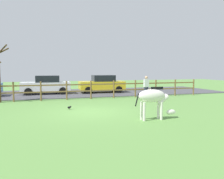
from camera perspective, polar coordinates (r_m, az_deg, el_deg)
ground_plane at (r=12.01m, az=-5.30°, el=-5.41°), size 60.00×60.00×0.00m
parking_asphalt at (r=21.12m, az=-10.37°, el=-0.87°), size 28.00×7.40×0.05m
paddock_fence at (r=16.73m, az=-10.94°, el=0.05°), size 20.82×0.11×1.32m
zebra at (r=10.18m, az=10.00°, el=-2.09°), size 1.93×0.48×1.41m
crow_on_grass at (r=12.77m, az=-10.28°, el=-4.27°), size 0.22×0.10×0.20m
parked_car_white at (r=20.64m, az=-15.66°, el=1.17°), size 4.03×1.95×1.56m
parked_car_yellow at (r=21.08m, az=-2.42°, el=1.43°), size 4.05×1.97×1.56m
visitor_near_fence at (r=17.74m, az=8.28°, el=0.90°), size 0.37×0.24×1.64m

